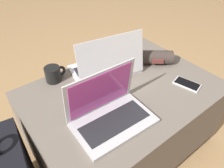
# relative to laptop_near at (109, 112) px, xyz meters

# --- Properties ---
(ground_plane) EXTENTS (14.00, 14.00, 0.00)m
(ground_plane) POSITION_rel_laptop_near_xyz_m (0.18, 0.12, -0.50)
(ground_plane) COLOR tan
(ottoman) EXTENTS (1.00, 0.72, 0.45)m
(ottoman) POSITION_rel_laptop_near_xyz_m (0.18, 0.12, -0.27)
(ottoman) COLOR #3D3832
(ottoman) RESTS_ON ground_plane
(laptop_near) EXTENTS (0.36, 0.24, 0.24)m
(laptop_near) POSITION_rel_laptop_near_xyz_m (0.00, 0.00, 0.00)
(laptop_near) COLOR silver
(laptop_near) RESTS_ON ottoman
(laptop_far) EXTENTS (0.42, 0.31, 0.25)m
(laptop_far) POSITION_rel_laptop_near_xyz_m (0.20, 0.29, 0.00)
(laptop_far) COLOR silver
(laptop_far) RESTS_ON ottoman
(cell_phone) EXTENTS (0.11, 0.15, 0.01)m
(cell_phone) POSITION_rel_laptop_near_xyz_m (0.48, -0.06, -0.05)
(cell_phone) COLOR white
(cell_phone) RESTS_ON ottoman
(wrist_brace) EXTENTS (0.20, 0.18, 0.08)m
(wrist_brace) POSITION_rel_laptop_near_xyz_m (0.51, 0.19, -0.01)
(wrist_brace) COLOR #3D332D
(wrist_brace) RESTS_ON ottoman
(coffee_mug) EXTENTS (0.12, 0.08, 0.09)m
(coffee_mug) POSITION_rel_laptop_near_xyz_m (-0.06, 0.42, -0.01)
(coffee_mug) COLOR black
(coffee_mug) RESTS_ON ottoman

